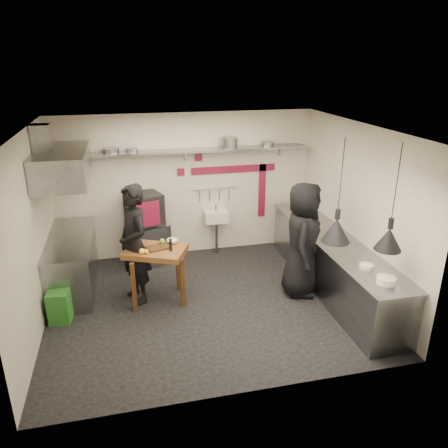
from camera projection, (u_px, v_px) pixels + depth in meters
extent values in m
plane|color=black|center=(208.00, 303.00, 7.12)|extent=(5.00, 5.00, 0.00)
plane|color=beige|center=(205.00, 129.00, 6.12)|extent=(5.00, 5.00, 0.00)
cube|color=white|center=(186.00, 186.00, 8.53)|extent=(5.00, 0.04, 2.80)
cube|color=white|center=(244.00, 290.00, 4.70)|extent=(5.00, 0.04, 2.80)
cube|color=white|center=(31.00, 237.00, 6.08)|extent=(0.04, 4.20, 2.80)
cube|color=white|center=(356.00, 210.00, 7.15)|extent=(0.04, 4.20, 2.80)
cube|color=maroon|center=(234.00, 169.00, 8.61)|extent=(1.70, 0.02, 0.14)
cube|color=maroon|center=(262.00, 191.00, 8.91)|extent=(0.14, 0.02, 1.10)
cube|color=maroon|center=(198.00, 157.00, 8.36)|extent=(0.14, 0.02, 0.14)
cube|color=maroon|center=(181.00, 172.00, 8.39)|extent=(0.14, 0.02, 0.14)
cube|color=slate|center=(187.00, 151.00, 8.10)|extent=(4.60, 0.34, 0.04)
cube|color=slate|center=(81.00, 159.00, 7.87)|extent=(0.04, 0.06, 0.24)
cube|color=slate|center=(186.00, 154.00, 8.28)|extent=(0.04, 0.06, 0.24)
cube|color=slate|center=(280.00, 150.00, 8.68)|extent=(0.04, 0.06, 0.24)
cylinder|color=slate|center=(111.00, 151.00, 7.79)|extent=(0.38, 0.38, 0.09)
cylinder|color=slate|center=(132.00, 150.00, 7.87)|extent=(0.27, 0.27, 0.07)
cylinder|color=slate|center=(229.00, 143.00, 8.24)|extent=(0.41, 0.41, 0.20)
cylinder|color=slate|center=(267.00, 144.00, 8.42)|extent=(0.29, 0.29, 0.08)
cube|color=slate|center=(148.00, 243.00, 8.38)|extent=(0.88, 0.84, 0.80)
cube|color=black|center=(144.00, 209.00, 8.17)|extent=(0.76, 0.73, 0.58)
cube|color=maroon|center=(147.00, 215.00, 7.87)|extent=(0.47, 0.19, 0.46)
cube|color=black|center=(148.00, 213.00, 7.93)|extent=(0.36, 0.14, 0.34)
cube|color=silver|center=(216.00, 216.00, 8.70)|extent=(0.46, 0.34, 0.22)
cylinder|color=slate|center=(216.00, 208.00, 8.64)|extent=(0.03, 0.03, 0.14)
cylinder|color=slate|center=(216.00, 237.00, 8.82)|extent=(0.06, 0.06, 0.66)
cylinder|color=slate|center=(214.00, 188.00, 8.63)|extent=(0.90, 0.02, 0.02)
cube|color=slate|center=(332.00, 265.00, 7.41)|extent=(0.70, 3.80, 0.90)
cube|color=slate|center=(334.00, 239.00, 7.24)|extent=(0.76, 3.90, 0.03)
cylinder|color=silver|center=(386.00, 280.00, 5.79)|extent=(0.30, 0.30, 0.09)
cylinder|color=silver|center=(366.00, 266.00, 6.22)|extent=(0.26, 0.26, 0.05)
cube|color=slate|center=(72.00, 263.00, 7.45)|extent=(0.70, 1.90, 0.90)
cube|color=slate|center=(69.00, 238.00, 7.29)|extent=(0.76, 2.00, 0.03)
cube|color=slate|center=(62.00, 166.00, 6.86)|extent=(0.78, 1.60, 0.50)
cube|color=slate|center=(42.00, 141.00, 6.66)|extent=(0.28, 0.28, 0.50)
cube|color=#236320|center=(60.00, 307.00, 6.54)|extent=(0.34, 0.34, 0.50)
cube|color=#432813|center=(158.00, 247.00, 6.90)|extent=(0.42, 0.36, 0.02)
cylinder|color=black|center=(171.00, 245.00, 6.78)|extent=(0.06, 0.06, 0.20)
sphere|color=yellow|center=(142.00, 251.00, 6.69)|extent=(0.11, 0.11, 0.09)
sphere|color=yellow|center=(146.00, 251.00, 6.69)|extent=(0.09, 0.09, 0.07)
sphere|color=olive|center=(162.00, 241.00, 7.02)|extent=(0.11, 0.11, 0.09)
cube|color=slate|center=(135.00, 246.00, 6.96)|extent=(0.18, 0.14, 0.03)
imported|color=silver|center=(173.00, 241.00, 7.09)|extent=(0.23, 0.23, 0.06)
imported|color=black|center=(134.00, 244.00, 6.89)|extent=(0.69, 0.83, 1.96)
imported|color=black|center=(302.00, 240.00, 7.12)|extent=(0.95, 1.11, 1.93)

